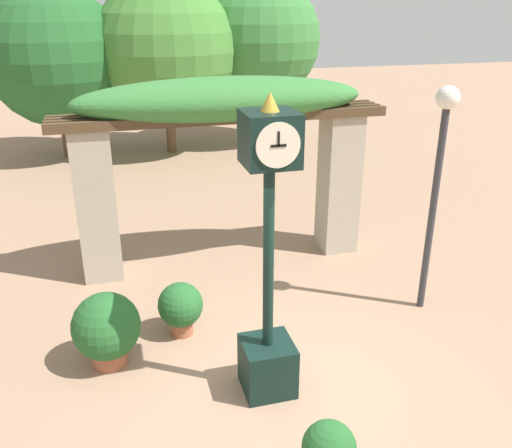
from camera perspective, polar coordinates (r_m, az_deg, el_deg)
name	(u,v)px	position (r m, az deg, el deg)	size (l,w,h in m)	color
ground_plane	(290,388)	(6.67, 3.63, -16.85)	(60.00, 60.00, 0.00)	#9E7A60
pedestal_clock	(268,275)	(5.84, 1.31, -5.38)	(0.58, 0.58, 3.44)	black
pergola	(223,130)	(8.76, -3.50, 9.86)	(5.32, 1.20, 3.14)	#A89E89
potted_plant_near_right	(106,328)	(6.99, -15.47, -10.53)	(0.84, 0.84, 0.96)	#9E563D
potted_plant_far_right	(181,307)	(7.42, -7.95, -8.60)	(0.61, 0.61, 0.75)	#9E563D
lamp_post	(440,158)	(7.68, 18.77, 6.58)	(0.31, 0.31, 3.23)	#333338
tree_line	(161,49)	(16.32, -10.00, 17.68)	(9.50, 4.25, 4.96)	brown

